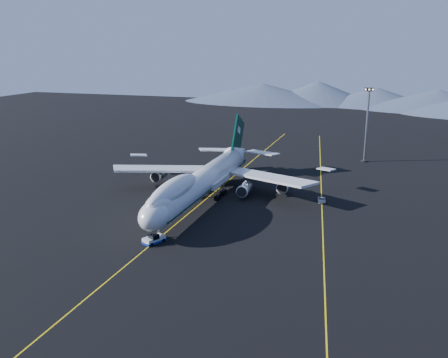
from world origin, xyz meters
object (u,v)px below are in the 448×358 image
(floodlight_mast, at_px, (367,125))
(boeing_747, at_px, (202,181))
(pushback_tug, at_px, (154,240))
(service_van, at_px, (322,200))

(floodlight_mast, bearing_deg, boeing_747, -121.60)
(boeing_747, relative_size, pushback_tug, 13.35)
(pushback_tug, bearing_deg, boeing_747, 114.56)
(service_van, xyz_separation_m, floodlight_mast, (8.16, 52.38, 12.57))
(pushback_tug, distance_m, floodlight_mast, 99.94)
(boeing_747, xyz_separation_m, service_van, (30.00, 9.66, -5.21))
(pushback_tug, bearing_deg, service_van, 76.98)
(boeing_747, xyz_separation_m, floodlight_mast, (38.16, 62.05, 7.36))
(service_van, relative_size, floodlight_mast, 0.17)
(pushback_tug, xyz_separation_m, floodlight_mast, (38.01, 91.58, 12.51))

